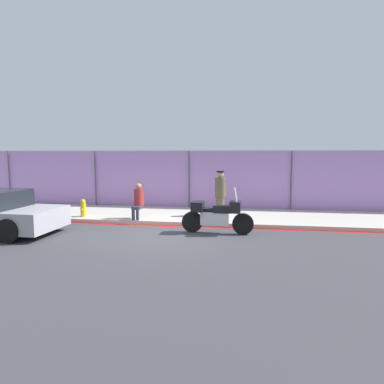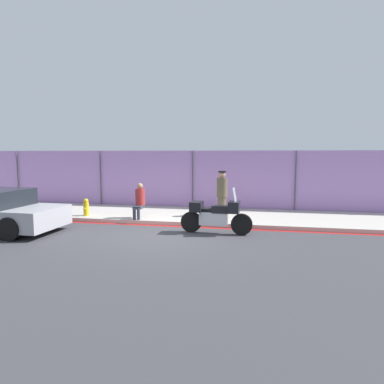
% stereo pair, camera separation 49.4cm
% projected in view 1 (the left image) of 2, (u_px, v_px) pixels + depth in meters
% --- Properties ---
extents(ground_plane, '(120.00, 120.00, 0.00)m').
position_uv_depth(ground_plane, '(164.00, 235.00, 10.25)').
color(ground_plane, '#38383D').
extents(sidewalk, '(31.67, 3.32, 0.14)m').
position_uv_depth(sidewalk, '(182.00, 215.00, 13.21)').
color(sidewalk, '#ADA89E').
rests_on(sidewalk, ground_plane).
extents(curb_paint_stripe, '(31.67, 0.18, 0.01)m').
position_uv_depth(curb_paint_stripe, '(173.00, 226.00, 11.50)').
color(curb_paint_stripe, red).
rests_on(curb_paint_stripe, ground_plane).
extents(storefront_fence, '(30.08, 0.17, 2.57)m').
position_uv_depth(storefront_fence, '(189.00, 180.00, 14.79)').
color(storefront_fence, '#AD7FC6').
rests_on(storefront_fence, ground_plane).
extents(motorcycle, '(2.22, 0.56, 1.43)m').
position_uv_depth(motorcycle, '(217.00, 215.00, 10.49)').
color(motorcycle, black).
rests_on(motorcycle, ground_plane).
extents(officer_standing, '(0.40, 0.40, 1.67)m').
position_uv_depth(officer_standing, '(220.00, 193.00, 12.73)').
color(officer_standing, brown).
rests_on(officer_standing, sidewalk).
extents(person_seated_on_curb, '(0.34, 0.64, 1.25)m').
position_uv_depth(person_seated_on_curb, '(138.00, 199.00, 12.14)').
color(person_seated_on_curb, '#2D3342').
rests_on(person_seated_on_curb, sidewalk).
extents(fire_hydrant, '(0.20, 0.25, 0.64)m').
position_uv_depth(fire_hydrant, '(83.00, 208.00, 12.57)').
color(fire_hydrant, gold).
rests_on(fire_hydrant, sidewalk).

